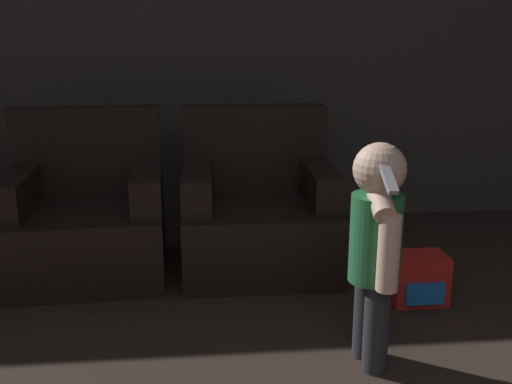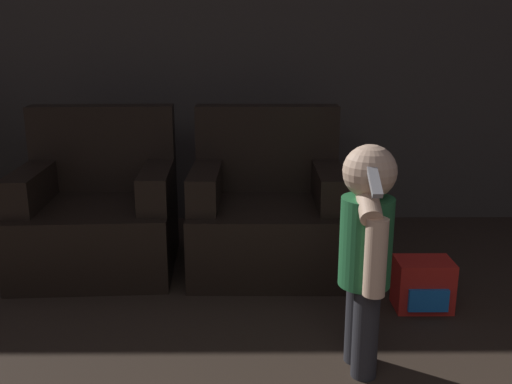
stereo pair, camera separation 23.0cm
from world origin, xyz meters
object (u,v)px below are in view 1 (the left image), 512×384
Objects in this scene: armchair_left at (87,218)px; person_toddler at (376,239)px; armchair_right at (258,213)px; toy_backpack at (418,279)px.

armchair_left is 1.76m from person_toddler.
person_toddler is (0.35, -1.12, 0.23)m from armchair_right.
armchair_right is at bearing -167.86° from person_toddler.
armchair_right is at bearing -3.03° from armchair_left.
armchair_left is at bearing -179.24° from armchair_right.
person_toddler reaches higher than armchair_left.
person_toddler is (1.33, -1.12, 0.23)m from armchair_left.
armchair_left reaches higher than toy_backpack.
toy_backpack is at bearing -21.78° from armchair_left.
armchair_right is (0.98, 0.00, 0.00)m from armchair_left.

